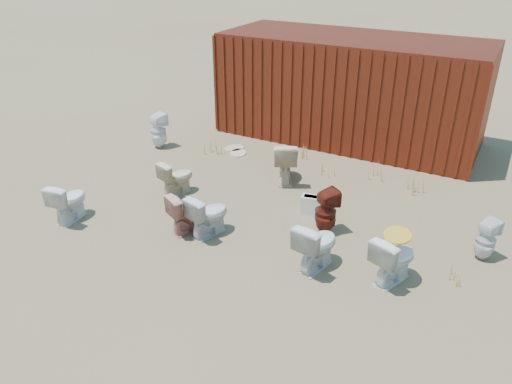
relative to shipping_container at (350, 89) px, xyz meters
The scene contains 22 objects.
ground 5.34m from the shipping_container, 90.00° to the right, with size 100.00×100.00×0.00m, color brown.
shipping_container is the anchor object (origin of this frame).
toilet_front_a 6.81m from the shipping_container, 114.81° to the right, with size 0.41×0.71×0.73m, color white.
toilet_front_pink 5.57m from the shipping_container, 98.29° to the right, with size 0.40×0.70×0.71m, color tan.
toilet_front_c 5.46m from the shipping_container, 94.93° to the right, with size 0.41×0.72×0.74m, color silver.
toilet_front_maroon 4.61m from the shipping_container, 74.81° to the right, with size 0.35×0.36×0.78m, color #601A10.
toilet_front_e 5.63m from the shipping_container, 74.98° to the right, with size 0.44×0.77×0.78m, color silver.
toilet_back_a 4.61m from the shipping_container, 142.47° to the right, with size 0.37×0.38×0.83m, color white.
toilet_back_beige_left 3.04m from the shipping_container, 95.08° to the right, with size 0.48×0.84×0.85m, color beige.
toilet_back_beige_right 4.87m from the shipping_container, 112.28° to the right, with size 0.38×0.66×0.68m, color beige.
toilet_back_yellowlid 5.80m from the shipping_container, 63.88° to the right, with size 0.42×0.74×0.75m, color white.
toilet_back_e 5.40m from the shipping_container, 47.52° to the right, with size 0.30×0.31×0.68m, color white.
yellow_lid 5.76m from the shipping_container, 63.88° to the right, with size 0.38×0.48×0.03m, color gold.
loose_tank 4.13m from the shipping_container, 78.12° to the right, with size 0.50×0.20×0.35m, color silver.
loose_lid_near 3.08m from the shipping_container, 135.46° to the right, with size 0.38×0.49×0.02m, color #BBB287.
loose_lid_far 3.07m from the shipping_container, 129.24° to the right, with size 0.36×0.47×0.02m, color beige.
weed_clump_a 3.54m from the shipping_container, 132.06° to the right, with size 0.36×0.36×0.30m, color tan.
weed_clump_b 2.53m from the shipping_container, 80.07° to the right, with size 0.32×0.32×0.24m, color tan.
weed_clump_c 3.26m from the shipping_container, 46.51° to the right, with size 0.36×0.36×0.35m, color tan.
weed_clump_d 2.05m from the shipping_container, 104.24° to the right, with size 0.30×0.30×0.29m, color tan.
weed_clump_e 2.59m from the shipping_container, 55.14° to the right, with size 0.34×0.34×0.33m, color tan.
weed_clump_f 5.85m from the shipping_container, 55.23° to the right, with size 0.28×0.28×0.21m, color tan.
Camera 1 is at (3.63, -5.97, 4.44)m, focal length 35.00 mm.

